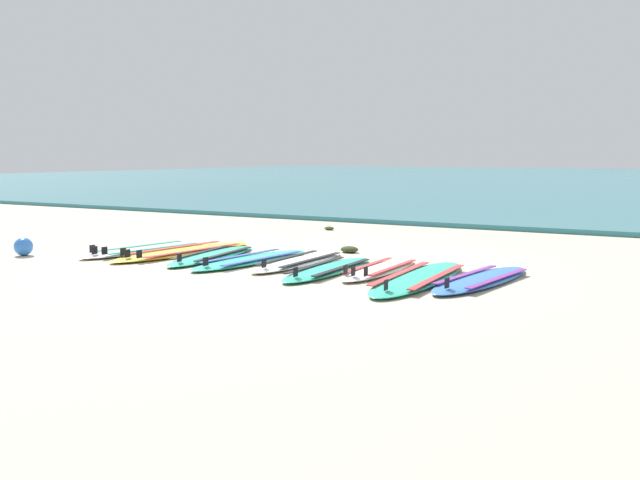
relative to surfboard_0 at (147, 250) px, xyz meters
name	(u,v)px	position (x,y,z in m)	size (l,w,h in m)	color
ground_plane	(313,268)	(2.94, -0.07, -0.04)	(80.00, 80.00, 0.00)	#C1B599
sea	(607,179)	(2.94, 35.49, 0.01)	(80.00, 60.00, 0.10)	teal
surfboard_0	(147,250)	(0.00, 0.00, 0.00)	(0.99, 2.32, 0.18)	white
surfboard_1	(184,251)	(0.62, 0.13, 0.00)	(1.03, 2.65, 0.18)	yellow
surfboard_2	(213,256)	(1.25, 0.00, 0.00)	(0.77, 2.17, 0.18)	#2DB793
surfboard_3	(252,260)	(1.95, -0.04, 0.00)	(0.83, 2.29, 0.18)	#2DB793
surfboard_4	(299,261)	(2.60, 0.15, 0.00)	(0.59, 2.11, 0.18)	white
surfboard_5	(329,269)	(3.23, -0.20, 0.00)	(0.53, 2.10, 0.18)	#2DB793
surfboard_6	(380,269)	(3.81, 0.09, 0.00)	(0.52, 1.94, 0.18)	white
surfboard_7	(419,278)	(4.45, -0.23, 0.00)	(0.66, 2.57, 0.18)	#2DB793
surfboard_8	(482,279)	(5.12, 0.02, 0.00)	(0.90, 2.25, 0.18)	#3875CC
beach_ball	(23,247)	(-1.32, -1.14, 0.10)	(0.27, 0.27, 0.27)	blue
seaweed_clump_near_shoreline	(349,249)	(2.72, 1.42, 0.01)	(0.28, 0.22, 0.10)	#2D381E
seaweed_clump_mid_sand	(329,228)	(1.01, 3.99, 0.00)	(0.20, 0.16, 0.07)	#384723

